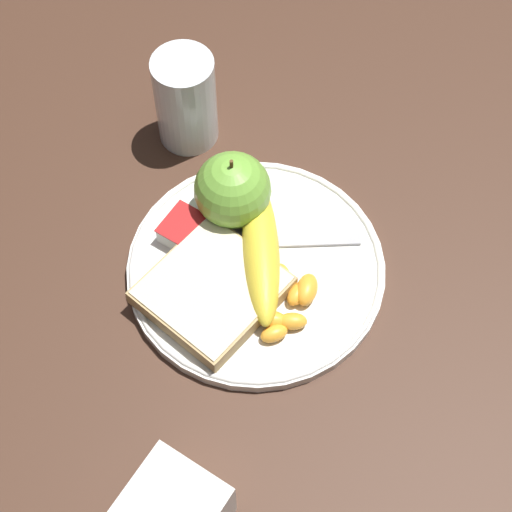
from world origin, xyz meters
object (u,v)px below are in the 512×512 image
Objects in this scene: bread_slice at (212,290)px; jam_packet at (183,229)px; apple at (233,190)px; plate at (256,268)px; fork at (262,243)px; juice_glass at (186,102)px; banana at (260,248)px.

bread_slice is 3.03× the size of jam_packet.
apple is 0.10m from bread_slice.
apple is at bearing 52.59° from plate.
juice_glass is at bearing -64.04° from fork.
banana is 0.08m from jam_packet.
juice_glass is at bearing 33.05° from jam_packet.
juice_glass is 0.71× the size of banana.
bread_slice is at bearing -158.02° from apple.
apple is at bearing 21.98° from bread_slice.
jam_packet is at bearing -9.76° from fork.
juice_glass is 0.14m from jam_packet.
juice_glass reaches higher than bread_slice.
apple is 0.56× the size of banana.
banana is 3.51× the size of jam_packet.
plate is 0.03m from fork.
banana reaches higher than jam_packet.
juice_glass is 0.75× the size of fork.
fork is 3.35× the size of jam_packet.
fork is (-0.02, -0.05, -0.04)m from apple.
banana is 0.06m from bread_slice.
juice_glass is (0.11, 0.16, 0.04)m from plate.
apple is at bearing -54.85° from fork.
plate is at bearing -124.39° from juice_glass.
plate is 1.66× the size of banana.
apple reaches higher than plate.
fork is at bearing -109.88° from apple.
jam_packet is at bearing 151.93° from apple.
juice_glass is at bearing 57.30° from apple.
juice_glass reaches higher than jam_packet.
fork is at bearing -64.79° from jam_packet.
banana is 1.16× the size of bread_slice.
jam_packet reaches higher than plate.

